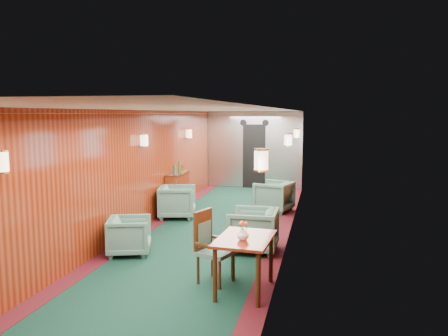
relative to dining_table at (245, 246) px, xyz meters
The scene contains 12 objects.
room 2.69m from the dining_table, 116.97° to the left, with size 12.00×12.10×2.40m.
bulkhead 8.23m from the dining_table, 97.90° to the left, with size 2.98×0.17×2.39m.
windows_right 2.63m from the dining_table, 81.72° to the left, with size 0.02×8.60×0.80m.
wall_sconces 3.23m from the dining_table, 112.06° to the left, with size 2.97×7.97×0.25m.
dining_table is the anchor object (origin of this frame).
side_chair 0.59m from the dining_table, 154.95° to the left, with size 0.56×0.58×1.00m.
credenza 5.18m from the dining_table, 118.46° to the left, with size 0.32×1.01×1.18m.
flower_vase 0.23m from the dining_table, 90.52° to the right, with size 0.15×0.15×0.16m, color silver.
armchair_left_near 2.43m from the dining_table, 152.59° to the left, with size 0.67×0.69×0.63m, color #1E463B.
armchair_left_far 4.33m from the dining_table, 120.48° to the left, with size 0.78×0.80×0.73m, color #1E463B.
armchair_right_near 1.74m from the dining_table, 95.14° to the left, with size 0.78×0.80×0.73m, color #1E463B.
armchair_right_far 4.87m from the dining_table, 91.73° to the left, with size 0.78×0.80×0.73m, color #1E463B.
Camera 1 is at (2.08, -7.65, 2.33)m, focal length 35.00 mm.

